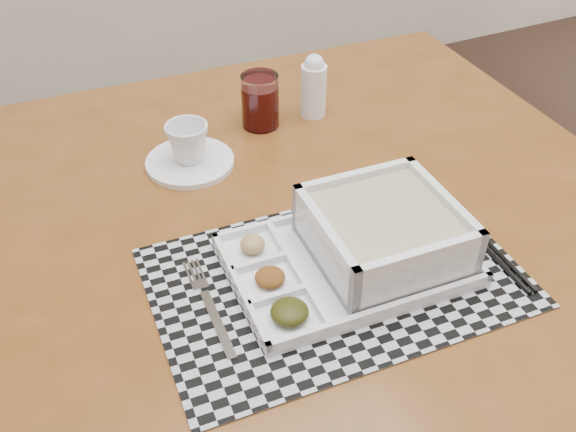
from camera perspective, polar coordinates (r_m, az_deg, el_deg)
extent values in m
cube|color=#50320E|center=(0.98, 1.45, -1.57)|extent=(1.16, 1.16, 0.04)
cylinder|color=#50320E|center=(1.59, -23.21, -6.45)|extent=(0.06, 0.06, 0.78)
cylinder|color=#50320E|center=(1.77, 9.66, 1.84)|extent=(0.06, 0.06, 0.78)
cube|color=#50320E|center=(1.39, -6.46, 8.16)|extent=(0.95, 0.08, 0.09)
cube|color=#50320E|center=(1.25, 21.78, 1.56)|extent=(0.08, 0.95, 0.09)
cube|color=#A5A5AD|center=(0.88, 4.25, -5.47)|extent=(0.51, 0.35, 0.00)
cube|color=white|center=(0.89, 5.24, -4.16)|extent=(0.33, 0.24, 0.01)
cube|color=white|center=(0.96, 2.47, 0.32)|extent=(0.32, 0.03, 0.01)
cube|color=white|center=(0.82, 8.60, -8.25)|extent=(0.32, 0.03, 0.01)
cube|color=white|center=(0.84, -4.33, -6.36)|extent=(0.02, 0.22, 0.01)
cube|color=white|center=(0.95, 13.71, -1.16)|extent=(0.02, 0.22, 0.01)
cube|color=white|center=(0.86, 0.79, -4.93)|extent=(0.02, 0.20, 0.01)
cube|color=white|center=(0.83, -1.02, -7.21)|extent=(0.08, 0.01, 0.01)
cube|color=white|center=(0.87, -2.66, -4.23)|extent=(0.08, 0.01, 0.01)
ellipsoid|color=black|center=(0.80, 0.14, -8.51)|extent=(0.05, 0.05, 0.02)
ellipsoid|color=#492C0C|center=(0.85, -1.61, -5.45)|extent=(0.04, 0.04, 0.02)
ellipsoid|color=olive|center=(0.89, -3.18, -2.51)|extent=(0.04, 0.04, 0.02)
cube|color=white|center=(0.90, 8.33, -2.90)|extent=(0.20, 0.20, 0.01)
cube|color=white|center=(0.94, 5.90, 1.95)|extent=(0.19, 0.02, 0.08)
cube|color=white|center=(0.83, 11.52, -5.00)|extent=(0.19, 0.02, 0.08)
cube|color=white|center=(0.85, 3.23, -2.79)|extent=(0.02, 0.19, 0.08)
cube|color=white|center=(0.92, 13.38, 0.08)|extent=(0.02, 0.19, 0.08)
cube|color=tan|center=(0.88, 8.50, -1.50)|extent=(0.18, 0.18, 0.07)
cube|color=silver|center=(0.82, -6.38, -9.52)|extent=(0.02, 0.12, 0.00)
cube|color=silver|center=(0.87, -7.85, -6.07)|extent=(0.02, 0.02, 0.00)
cube|color=silver|center=(0.89, -8.94, -4.95)|extent=(0.01, 0.04, 0.00)
cube|color=silver|center=(0.89, -8.56, -4.85)|extent=(0.01, 0.04, 0.00)
cube|color=silver|center=(0.89, -8.19, -4.75)|extent=(0.01, 0.04, 0.00)
cube|color=silver|center=(0.89, -7.82, -4.66)|extent=(0.01, 0.04, 0.00)
cube|color=silver|center=(0.97, 16.62, -1.86)|extent=(0.02, 0.12, 0.00)
ellipsoid|color=silver|center=(1.03, 13.77, 1.22)|extent=(0.04, 0.06, 0.01)
cylinder|color=black|center=(0.97, 16.39, -1.93)|extent=(0.02, 0.24, 0.01)
cylinder|color=black|center=(0.97, 16.87, -1.78)|extent=(0.02, 0.24, 0.01)
cylinder|color=white|center=(1.10, -8.70, 4.76)|extent=(0.15, 0.15, 0.01)
imported|color=white|center=(1.08, -8.89, 6.46)|extent=(0.09, 0.09, 0.07)
cylinder|color=white|center=(1.18, -2.49, 10.17)|extent=(0.07, 0.07, 0.10)
cylinder|color=#410506|center=(1.18, -2.48, 9.71)|extent=(0.06, 0.06, 0.08)
cylinder|color=white|center=(1.21, 2.28, 11.05)|extent=(0.05, 0.05, 0.10)
sphere|color=white|center=(1.19, 2.35, 13.37)|extent=(0.04, 0.04, 0.04)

